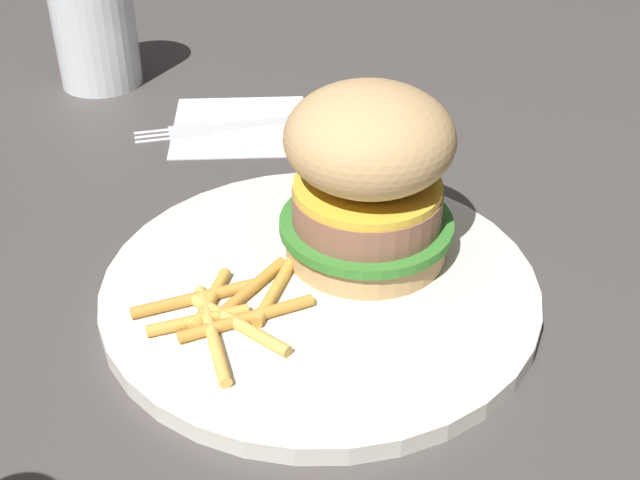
# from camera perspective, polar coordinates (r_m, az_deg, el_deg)

# --- Properties ---
(ground_plane) EXTENTS (1.60, 1.60, 0.00)m
(ground_plane) POSITION_cam_1_polar(r_m,az_deg,el_deg) (0.49, -1.15, -5.87)
(ground_plane) COLOR #47423F
(plate) EXTENTS (0.26, 0.26, 0.01)m
(plate) POSITION_cam_1_polar(r_m,az_deg,el_deg) (0.51, -0.00, -3.35)
(plate) COLOR silver
(plate) RESTS_ON ground_plane
(sandwich) EXTENTS (0.11, 0.11, 0.11)m
(sandwich) POSITION_cam_1_polar(r_m,az_deg,el_deg) (0.50, 3.31, 4.47)
(sandwich) COLOR tan
(sandwich) RESTS_ON plate
(fries_pile) EXTENTS (0.12, 0.10, 0.01)m
(fries_pile) POSITION_cam_1_polar(r_m,az_deg,el_deg) (0.48, -6.16, -4.73)
(fries_pile) COLOR gold
(fries_pile) RESTS_ON plate
(napkin) EXTENTS (0.12, 0.12, 0.00)m
(napkin) POSITION_cam_1_polar(r_m,az_deg,el_deg) (0.71, -5.52, 7.78)
(napkin) COLOR white
(napkin) RESTS_ON ground_plane
(fork) EXTENTS (0.07, 0.17, 0.00)m
(fork) POSITION_cam_1_polar(r_m,az_deg,el_deg) (0.70, -5.66, 7.95)
(fork) COLOR silver
(fork) RESTS_ON napkin
(drink_glass) EXTENTS (0.07, 0.07, 0.11)m
(drink_glass) POSITION_cam_1_polar(r_m,az_deg,el_deg) (0.79, -15.09, 13.56)
(drink_glass) COLOR silver
(drink_glass) RESTS_ON ground_plane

